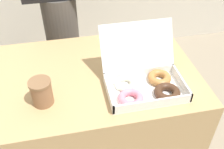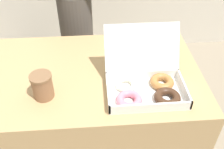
{
  "view_description": "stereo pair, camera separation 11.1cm",
  "coord_description": "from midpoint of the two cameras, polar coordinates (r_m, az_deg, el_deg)",
  "views": [
    {
      "loc": [
        -0.08,
        -0.99,
        1.58
      ],
      "look_at": [
        0.09,
        -0.16,
        0.87
      ],
      "focal_mm": 42.0,
      "sensor_mm": 36.0,
      "label": 1
    },
    {
      "loc": [
        0.03,
        -1.01,
        1.58
      ],
      "look_at": [
        0.09,
        -0.16,
        0.87
      ],
      "focal_mm": 42.0,
      "sensor_mm": 36.0,
      "label": 2
    }
  ],
  "objects": [
    {
      "name": "table",
      "position": [
        1.56,
        -6.68,
        -10.67
      ],
      "size": [
        1.09,
        0.69,
        0.76
      ],
      "color": "tan",
      "rests_on": "ground_plane"
    },
    {
      "name": "donut_box",
      "position": [
        1.18,
        4.71,
        -1.64
      ],
      "size": [
        0.35,
        0.34,
        0.24
      ],
      "color": "white",
      "rests_on": "table"
    },
    {
      "name": "coffee_cup",
      "position": [
        1.15,
        -17.77,
        -3.81
      ],
      "size": [
        0.09,
        0.09,
        0.12
      ],
      "color": "#8C6042",
      "rests_on": "table"
    }
  ]
}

